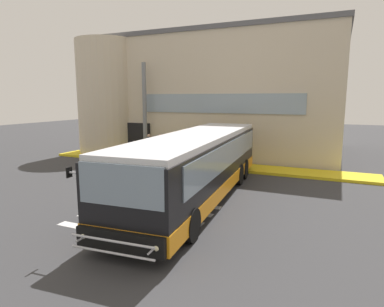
# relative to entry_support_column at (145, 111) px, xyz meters

# --- Properties ---
(ground_plane) EXTENTS (80.00, 90.00, 0.02)m
(ground_plane) POSITION_rel_entry_support_column_xyz_m (3.97, -5.40, -3.32)
(ground_plane) COLOR #353538
(ground_plane) RESTS_ON ground
(bay_paint_stripes) EXTENTS (4.40, 3.96, 0.01)m
(bay_paint_stripes) POSITION_rel_entry_support_column_xyz_m (5.97, -9.60, -3.30)
(bay_paint_stripes) COLOR silver
(bay_paint_stripes) RESTS_ON ground
(terminal_building) EXTENTS (18.49, 13.80, 8.60)m
(terminal_building) POSITION_rel_entry_support_column_xyz_m (3.30, 6.13, 0.98)
(terminal_building) COLOR beige
(terminal_building) RESTS_ON ground
(boarding_curb) EXTENTS (20.69, 2.00, 0.15)m
(boarding_curb) POSITION_rel_entry_support_column_xyz_m (3.97, -0.60, -3.23)
(boarding_curb) COLOR yellow
(boarding_curb) RESTS_ON ground
(entry_support_column) EXTENTS (0.28, 0.28, 6.31)m
(entry_support_column) POSITION_rel_entry_support_column_xyz_m (0.00, 0.00, 0.00)
(entry_support_column) COLOR slate
(entry_support_column) RESTS_ON boarding_curb
(bus_main_foreground) EXTENTS (3.50, 12.50, 2.70)m
(bus_main_foreground) POSITION_rel_entry_support_column_xyz_m (6.85, -6.96, -1.97)
(bus_main_foreground) COLOR black
(bus_main_foreground) RESTS_ON ground
(passenger_near_column) EXTENTS (0.49, 0.52, 1.68)m
(passenger_near_column) POSITION_rel_entry_support_column_xyz_m (0.83, -0.81, -2.19)
(passenger_near_column) COLOR #1E2338
(passenger_near_column) RESTS_ON boarding_curb
(passenger_by_doorway) EXTENTS (0.39, 0.51, 1.68)m
(passenger_by_doorway) POSITION_rel_entry_support_column_xyz_m (1.51, -0.65, -2.23)
(passenger_by_doorway) COLOR #2D2D33
(passenger_by_doorway) RESTS_ON boarding_curb
(passenger_at_curb_edge) EXTENTS (0.45, 0.44, 1.68)m
(passenger_at_curb_edge) POSITION_rel_entry_support_column_xyz_m (2.44, -0.92, -2.23)
(passenger_at_curb_edge) COLOR #2D2D33
(passenger_at_curb_edge) RESTS_ON boarding_curb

